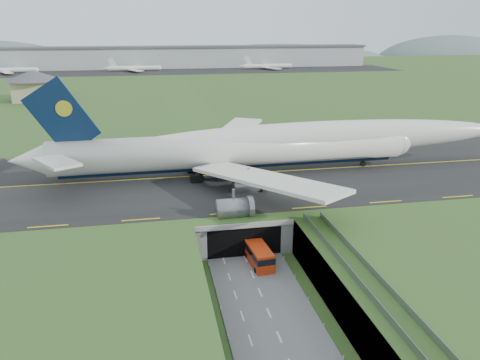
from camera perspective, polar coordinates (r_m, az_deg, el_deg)
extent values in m
plane|color=#335020|center=(69.43, 1.88, -12.39)|extent=(900.00, 900.00, 0.00)
cube|color=gray|center=(67.95, 1.91, -10.21)|extent=(800.00, 800.00, 6.00)
cube|color=slate|center=(63.21, 3.43, -15.70)|extent=(12.00, 75.00, 0.20)
cube|color=black|center=(96.74, -2.35, 0.61)|extent=(800.00, 44.00, 0.18)
cube|color=gray|center=(83.87, -0.92, -2.62)|extent=(16.00, 22.00, 1.00)
cube|color=gray|center=(83.97, -5.63, -4.52)|extent=(2.00, 22.00, 6.00)
cube|color=gray|center=(86.18, 3.69, -3.85)|extent=(2.00, 22.00, 6.00)
cube|color=black|center=(80.47, -0.29, -5.86)|extent=(12.00, 12.00, 5.00)
cube|color=#A8A8A3|center=(73.78, 0.57, -5.55)|extent=(17.00, 0.50, 0.80)
cube|color=#A8A8A3|center=(55.20, 18.05, -15.15)|extent=(3.00, 53.00, 0.50)
cube|color=gray|center=(54.20, 16.78, -14.75)|extent=(0.06, 53.00, 1.00)
cube|color=gray|center=(55.44, 19.44, -14.23)|extent=(0.06, 53.00, 1.00)
cylinder|color=#A8A8A3|center=(58.64, 16.56, -16.35)|extent=(0.90, 0.90, 5.60)
cylinder|color=#A8A8A3|center=(67.79, 11.95, -10.90)|extent=(0.90, 0.90, 5.60)
cylinder|color=silver|center=(95.29, -0.76, 3.73)|extent=(72.15, 8.03, 6.78)
sphere|color=silver|center=(107.94, 18.42, 4.52)|extent=(6.76, 6.76, 6.65)
cone|color=silver|center=(96.08, -24.38, 2.19)|extent=(7.53, 6.57, 6.44)
ellipsoid|color=silver|center=(100.38, 10.24, 5.08)|extent=(82.72, 7.67, 7.12)
ellipsoid|color=black|center=(107.24, 17.97, 4.95)|extent=(4.80, 3.05, 2.37)
cylinder|color=#081832|center=(95.99, -0.75, 2.20)|extent=(68.48, 4.04, 2.85)
cube|color=silver|center=(112.11, -1.37, 5.38)|extent=(21.88, 31.37, 2.85)
cube|color=silver|center=(102.12, -20.13, 4.51)|extent=(9.54, 12.56, 1.09)
cube|color=silver|center=(80.19, 3.06, 0.09)|extent=(22.71, 31.04, 2.85)
cube|color=silver|center=(86.89, -21.47, 2.08)|extent=(9.82, 12.51, 1.09)
cube|color=#081832|center=(93.09, -20.86, 7.20)|extent=(13.49, 0.87, 14.99)
cylinder|color=yellow|center=(92.75, -20.65, 8.19)|extent=(2.98, 0.79, 2.97)
cylinder|color=slate|center=(106.11, -1.39, 2.81)|extent=(5.57, 3.59, 3.50)
cylinder|color=slate|center=(116.02, -4.84, 4.10)|extent=(5.57, 3.59, 3.50)
cylinder|color=slate|center=(87.26, 1.02, -0.63)|extent=(5.57, 3.59, 3.50)
cylinder|color=slate|center=(76.07, -0.81, -3.54)|extent=(5.57, 3.59, 3.50)
cylinder|color=black|center=(105.72, 14.77, 1.93)|extent=(1.17, 0.55, 1.17)
cube|color=black|center=(95.78, -3.55, 0.93)|extent=(6.48, 7.53, 1.48)
cube|color=red|center=(73.28, 2.32, -9.15)|extent=(3.38, 7.56, 2.94)
cube|color=black|center=(73.01, 2.32, -8.74)|extent=(3.45, 7.66, 0.98)
cube|color=black|center=(73.85, 2.30, -9.99)|extent=(3.14, 7.05, 0.49)
cylinder|color=black|center=(71.41, 1.94, -10.95)|extent=(0.42, 0.91, 0.88)
cylinder|color=black|center=(75.53, 0.79, -9.22)|extent=(0.42, 0.91, 0.88)
cylinder|color=black|center=(72.15, 3.90, -10.66)|extent=(0.42, 0.91, 0.88)
cylinder|color=black|center=(76.22, 2.65, -8.96)|extent=(0.42, 0.91, 0.88)
cube|color=tan|center=(213.80, -23.72, 9.96)|extent=(16.14, 16.14, 8.22)
cone|color=#4C4C51|center=(213.16, -23.94, 11.59)|extent=(23.66, 23.66, 4.11)
cube|color=#B2B2B2|center=(359.14, -8.96, 14.54)|extent=(300.00, 22.00, 15.00)
cube|color=#4C4C51|center=(358.76, -9.02, 15.74)|extent=(302.00, 24.00, 1.20)
cube|color=black|center=(329.79, -8.68, 12.96)|extent=(320.00, 50.00, 0.08)
cylinder|color=silver|center=(346.06, -26.37, 11.91)|extent=(34.00, 3.20, 3.20)
cylinder|color=silver|center=(334.47, -12.82, 13.15)|extent=(34.00, 3.20, 3.20)
cylinder|color=silver|center=(344.60, 3.32, 13.69)|extent=(34.00, 3.20, 3.20)
ellipsoid|color=#52625F|center=(507.65, 4.57, 13.74)|extent=(260.00, 91.00, 44.00)
ellipsoid|color=#52625F|center=(592.51, 24.09, 12.91)|extent=(180.00, 63.00, 60.00)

